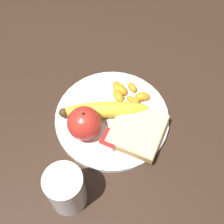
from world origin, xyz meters
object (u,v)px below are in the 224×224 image
object	(u,v)px
banana	(104,111)
plate	(112,118)
juice_glass	(66,190)
apple	(84,123)
jam_packet	(110,140)
bread_slice	(137,130)
fork	(107,113)

from	to	relation	value
banana	plate	bearing A→B (deg)	-76.51
juice_glass	apple	distance (m)	0.14
banana	jam_packet	xyz separation A→B (m)	(-0.05, -0.04, -0.01)
juice_glass	apple	bearing A→B (deg)	14.20
juice_glass	bread_slice	world-z (taller)	juice_glass
fork	jam_packet	bearing A→B (deg)	-19.75
juice_glass	banana	world-z (taller)	juice_glass
fork	jam_packet	xyz separation A→B (m)	(-0.06, -0.04, 0.01)
juice_glass	jam_packet	distance (m)	0.14
apple	bread_slice	bearing A→B (deg)	-66.59
plate	juice_glass	xyz separation A→B (m)	(-0.20, 0.00, 0.04)
juice_glass	jam_packet	size ratio (longest dim) A/B	2.69
jam_packet	apple	bearing A→B (deg)	89.39
fork	banana	bearing A→B (deg)	-82.20
fork	jam_packet	distance (m)	0.07
banana	fork	bearing A→B (deg)	-32.41
juice_glass	banana	bearing A→B (deg)	5.05
apple	plate	bearing A→B (deg)	-31.77
jam_packet	bread_slice	bearing A→B (deg)	-44.06
apple	banana	bearing A→B (deg)	-18.61
banana	apple	bearing A→B (deg)	161.39
juice_glass	banana	xyz separation A→B (m)	(0.19, 0.02, -0.02)
juice_glass	plate	bearing A→B (deg)	-0.23
fork	jam_packet	world-z (taller)	jam_packet
plate	jam_packet	xyz separation A→B (m)	(-0.06, -0.02, 0.01)
juice_glass	fork	world-z (taller)	juice_glass
plate	bread_slice	world-z (taller)	bread_slice
juice_glass	apple	world-z (taller)	juice_glass
juice_glass	fork	bearing A→B (deg)	3.55
banana	jam_packet	bearing A→B (deg)	-143.45
plate	fork	xyz separation A→B (m)	(0.00, 0.01, 0.01)
fork	bread_slice	bearing A→B (deg)	27.97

